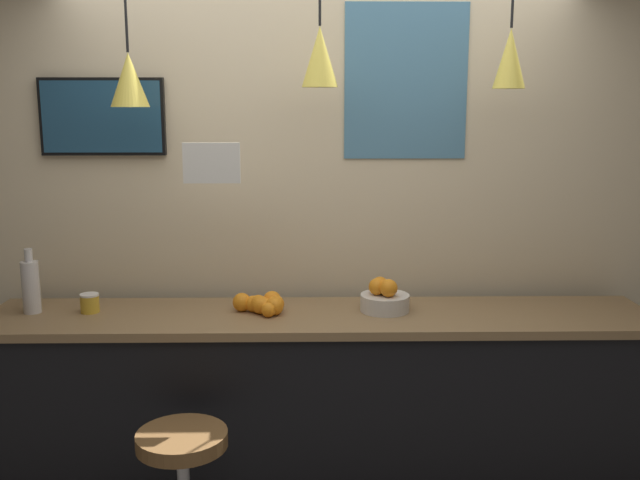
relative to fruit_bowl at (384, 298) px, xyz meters
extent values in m
cube|color=beige|center=(-0.30, 0.36, 0.40)|extent=(8.00, 0.06, 2.90)
cube|color=black|center=(-0.30, -0.04, -0.58)|extent=(3.07, 0.53, 0.94)
cube|color=olive|center=(-0.30, -0.04, -0.08)|extent=(3.11, 0.57, 0.04)
cylinder|color=brown|center=(-0.86, -0.60, -0.42)|extent=(0.37, 0.37, 0.06)
cylinder|color=beige|center=(0.00, 0.00, -0.02)|extent=(0.23, 0.23, 0.08)
sphere|color=orange|center=(0.01, 0.00, 0.05)|extent=(0.07, 0.07, 0.07)
sphere|color=orange|center=(-0.02, 0.04, 0.05)|extent=(0.08, 0.08, 0.08)
sphere|color=orange|center=(-0.03, 0.00, 0.05)|extent=(0.08, 0.08, 0.08)
sphere|color=orange|center=(0.02, -0.04, 0.06)|extent=(0.08, 0.08, 0.08)
sphere|color=orange|center=(-0.53, 0.04, -0.02)|extent=(0.09, 0.09, 0.09)
sphere|color=orange|center=(-0.58, 0.02, -0.03)|extent=(0.07, 0.07, 0.07)
sphere|color=orange|center=(-0.54, -0.09, -0.03)|extent=(0.07, 0.07, 0.07)
sphere|color=orange|center=(-0.52, -0.06, -0.02)|extent=(0.09, 0.09, 0.09)
sphere|color=orange|center=(-0.59, -0.02, -0.02)|extent=(0.09, 0.09, 0.09)
sphere|color=orange|center=(-0.67, 0.01, -0.02)|extent=(0.09, 0.09, 0.09)
sphere|color=orange|center=(-0.58, -0.04, -0.02)|extent=(0.08, 0.08, 0.08)
sphere|color=orange|center=(-0.51, 0.00, -0.03)|extent=(0.08, 0.08, 0.08)
sphere|color=orange|center=(-0.62, -0.01, -0.02)|extent=(0.08, 0.08, 0.08)
sphere|color=orange|center=(-0.58, 0.00, -0.03)|extent=(0.07, 0.07, 0.07)
sphere|color=orange|center=(-0.56, -0.04, -0.02)|extent=(0.08, 0.08, 0.08)
cylinder|color=silver|center=(-1.65, 0.00, 0.06)|extent=(0.08, 0.08, 0.24)
cylinder|color=silver|center=(-1.65, 0.00, 0.21)|extent=(0.04, 0.04, 0.06)
cylinder|color=gold|center=(-1.38, 0.00, -0.02)|extent=(0.09, 0.09, 0.08)
cylinder|color=white|center=(-1.38, 0.00, 0.02)|extent=(0.09, 0.09, 0.01)
cone|color=#EAD14C|center=(-1.15, 0.00, 1.00)|extent=(0.17, 0.17, 0.24)
sphere|color=#F9EFCC|center=(-1.15, 0.00, 0.91)|extent=(0.04, 0.04, 0.04)
cone|color=#EAD14C|center=(-0.30, 0.00, 1.10)|extent=(0.16, 0.16, 0.26)
sphere|color=#F9EFCC|center=(-0.30, 0.00, 0.99)|extent=(0.04, 0.04, 0.04)
cone|color=#EAD14C|center=(0.54, 0.00, 1.10)|extent=(0.15, 0.15, 0.26)
sphere|color=#F9EFCC|center=(0.54, 0.00, 0.99)|extent=(0.04, 0.04, 0.04)
cube|color=black|center=(-1.36, 0.31, 0.84)|extent=(0.61, 0.04, 0.38)
cube|color=navy|center=(-1.36, 0.29, 0.84)|extent=(0.58, 0.01, 0.35)
cube|color=white|center=(-0.76, -0.24, 0.66)|extent=(0.24, 0.01, 0.17)
cube|color=teal|center=(0.12, 0.32, 1.01)|extent=(0.60, 0.01, 0.75)
camera|label=1|loc=(-0.36, -3.24, 0.90)|focal=40.00mm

